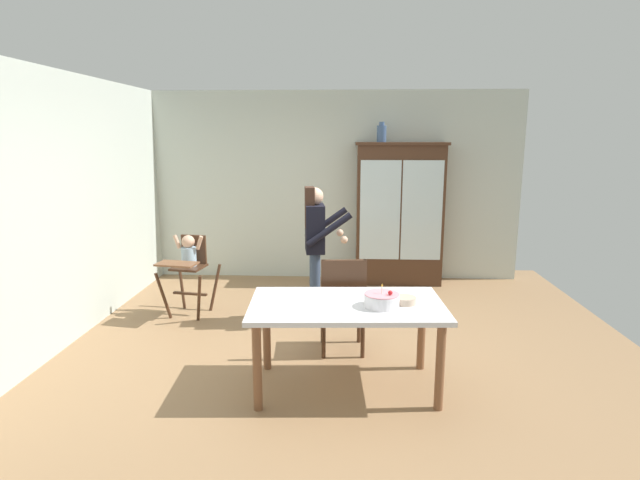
% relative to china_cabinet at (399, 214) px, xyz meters
% --- Properties ---
extents(ground_plane, '(6.24, 6.24, 0.00)m').
position_rel_china_cabinet_xyz_m(ground_plane, '(-0.92, -2.37, -1.00)').
color(ground_plane, '#93704C').
extents(wall_back, '(5.32, 0.06, 2.70)m').
position_rel_china_cabinet_xyz_m(wall_back, '(-0.92, 0.26, 0.35)').
color(wall_back, beige).
rests_on(wall_back, ground_plane).
extents(wall_left, '(0.06, 5.32, 2.70)m').
position_rel_china_cabinet_xyz_m(wall_left, '(-3.55, -2.37, 0.35)').
color(wall_left, beige).
rests_on(wall_left, ground_plane).
extents(china_cabinet, '(1.25, 0.48, 1.99)m').
position_rel_china_cabinet_xyz_m(china_cabinet, '(0.00, 0.00, 0.00)').
color(china_cabinet, '#422819').
rests_on(china_cabinet, ground_plane).
extents(ceramic_vase, '(0.13, 0.13, 0.27)m').
position_rel_china_cabinet_xyz_m(ceramic_vase, '(-0.27, 0.00, 1.11)').
color(ceramic_vase, '#3D567F').
rests_on(ceramic_vase, china_cabinet).
extents(high_chair_with_toddler, '(0.66, 0.75, 0.95)m').
position_rel_china_cabinet_xyz_m(high_chair_with_toddler, '(-2.57, -1.47, -0.34)').
color(high_chair_with_toddler, '#422819').
rests_on(high_chair_with_toddler, ground_plane).
extents(adult_person, '(0.54, 0.53, 1.53)m').
position_rel_china_cabinet_xyz_m(adult_person, '(-1.08, -1.66, -0.03)').
color(adult_person, '#33425B').
rests_on(adult_person, ground_plane).
extents(dining_table, '(1.61, 0.97, 0.74)m').
position_rel_china_cabinet_xyz_m(dining_table, '(-0.74, -3.17, -0.35)').
color(dining_table, silver).
rests_on(dining_table, ground_plane).
extents(birthday_cake, '(0.28, 0.28, 0.19)m').
position_rel_china_cabinet_xyz_m(birthday_cake, '(-0.46, -3.25, -0.20)').
color(birthday_cake, white).
rests_on(birthday_cake, dining_table).
extents(serving_bowl, '(0.18, 0.18, 0.05)m').
position_rel_china_cabinet_xyz_m(serving_bowl, '(-0.27, -3.16, -0.23)').
color(serving_bowl, '#C6AD93').
rests_on(serving_bowl, dining_table).
extents(dining_chair_far_side, '(0.47, 0.47, 0.96)m').
position_rel_china_cabinet_xyz_m(dining_chair_far_side, '(-0.77, -2.51, -0.44)').
color(dining_chair_far_side, '#422819').
rests_on(dining_chair_far_side, ground_plane).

